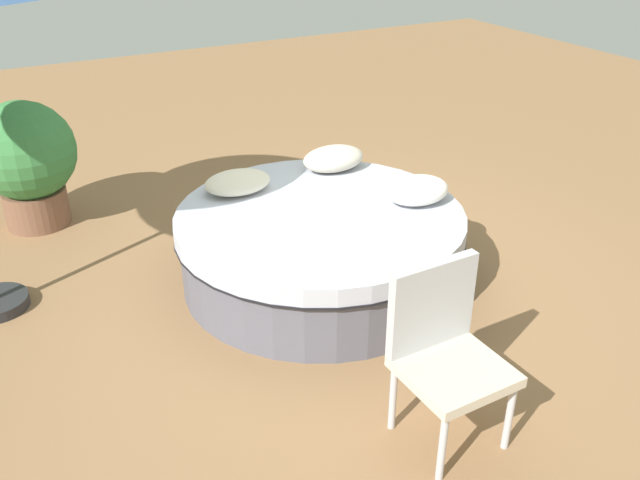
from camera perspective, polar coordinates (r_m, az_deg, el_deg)
name	(u,v)px	position (r m, az deg, el deg)	size (l,w,h in m)	color
ground_plane	(320,280)	(5.14, 0.00, -3.34)	(16.00, 16.00, 0.00)	olive
round_bed	(320,246)	(4.99, 0.00, -0.50)	(2.10, 2.10, 0.57)	#595966
throw_pillow_0	(417,190)	(5.04, 8.15, 4.18)	(0.50, 0.38, 0.19)	white
throw_pillow_1	(333,159)	(5.56, 1.14, 6.86)	(0.53, 0.35, 0.20)	beige
throw_pillow_2	(238,182)	(5.20, -6.94, 4.84)	(0.51, 0.38, 0.16)	beige
patio_chair	(444,343)	(3.60, 10.34, -8.55)	(0.53, 0.51, 0.98)	#B7B7BC
planter	(26,159)	(6.23, -23.44, 6.30)	(0.84, 0.84, 1.09)	brown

